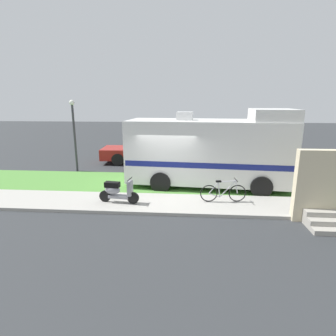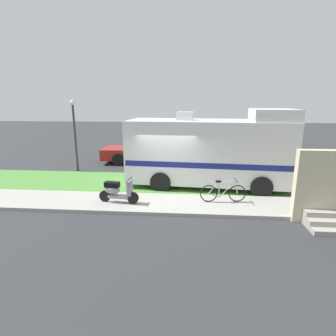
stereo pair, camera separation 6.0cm
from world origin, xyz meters
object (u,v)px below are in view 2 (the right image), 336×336
(pickup_truck_near, at_px, (156,147))
(scooter, at_px, (117,191))
(bicycle, at_px, (223,192))
(bottle_green, at_px, (333,207))
(street_lamp_post, at_px, (75,128))
(motorhome_rv, at_px, (210,151))

(pickup_truck_near, bearing_deg, scooter, -94.17)
(bicycle, relative_size, bottle_green, 6.23)
(scooter, distance_m, street_lamp_post, 6.40)
(pickup_truck_near, bearing_deg, bicycle, -64.13)
(bicycle, xyz_separation_m, street_lamp_post, (-7.63, 4.55, 1.91))
(bicycle, height_order, street_lamp_post, street_lamp_post)
(scooter, xyz_separation_m, street_lamp_post, (-3.62, 4.94, 1.83))
(scooter, bearing_deg, pickup_truck_near, 85.83)
(bicycle, height_order, bottle_green, bicycle)
(pickup_truck_near, relative_size, bottle_green, 19.64)
(pickup_truck_near, distance_m, street_lamp_post, 5.11)
(scooter, xyz_separation_m, bottle_green, (7.83, -0.10, -0.34))
(motorhome_rv, height_order, street_lamp_post, street_lamp_post)
(bicycle, distance_m, street_lamp_post, 9.09)
(bicycle, relative_size, pickup_truck_near, 0.32)
(pickup_truck_near, bearing_deg, bottle_green, -46.33)
(scooter, height_order, pickup_truck_near, pickup_truck_near)
(scooter, relative_size, pickup_truck_near, 0.28)
(bicycle, distance_m, bottle_green, 3.86)
(motorhome_rv, bearing_deg, street_lamp_post, 162.97)
(scooter, bearing_deg, bottle_green, -0.71)
(motorhome_rv, xyz_separation_m, bottle_green, (4.18, -2.81, -1.45))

